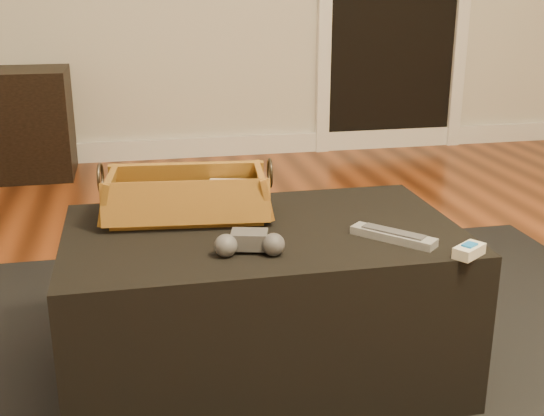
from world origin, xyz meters
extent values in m
cube|color=white|center=(0.00, 2.73, 0.06)|extent=(5.00, 0.04, 0.12)
cube|color=black|center=(-0.02, 0.17, 0.01)|extent=(2.60, 2.00, 0.01)
cube|color=black|center=(-0.02, 0.22, 0.22)|extent=(1.00, 0.60, 0.42)
cube|color=black|center=(-0.23, 0.33, 0.46)|extent=(0.23, 0.05, 0.02)
cube|color=tan|center=(-0.08, 0.37, 0.48)|extent=(0.14, 0.11, 0.07)
cube|color=#925F21|center=(-0.20, 0.35, 0.44)|extent=(0.41, 0.22, 0.02)
cube|color=#A17124|center=(-0.19, 0.44, 0.50)|extent=(0.43, 0.08, 0.11)
cube|color=#AA6E26|center=(-0.21, 0.25, 0.50)|extent=(0.43, 0.08, 0.11)
cube|color=#AE7527|center=(0.00, 0.33, 0.50)|extent=(0.06, 0.21, 0.11)
cube|color=olive|center=(-0.41, 0.37, 0.50)|extent=(0.06, 0.21, 0.11)
torus|color=black|center=(0.02, 0.32, 0.55)|extent=(0.02, 0.08, 0.08)
torus|color=#362D24|center=(-0.42, 0.37, 0.55)|extent=(0.02, 0.08, 0.08)
cube|color=#3A3A3E|center=(-0.08, 0.08, 0.46)|extent=(0.10, 0.08, 0.04)
sphere|color=#434347|center=(-0.14, 0.05, 0.46)|extent=(0.06, 0.06, 0.05)
sphere|color=#3B3B3E|center=(-0.04, 0.04, 0.46)|extent=(0.06, 0.06, 0.05)
cube|color=gray|center=(0.27, 0.07, 0.44)|extent=(0.18, 0.19, 0.02)
cube|color=#3E3D41|center=(0.27, 0.07, 0.45)|extent=(0.13, 0.14, 0.00)
cube|color=beige|center=(0.40, -0.06, 0.44)|extent=(0.09, 0.08, 0.03)
cube|color=blue|center=(0.40, -0.06, 0.46)|extent=(0.04, 0.04, 0.01)
camera|label=1|loc=(-0.34, -1.38, 1.03)|focal=45.00mm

